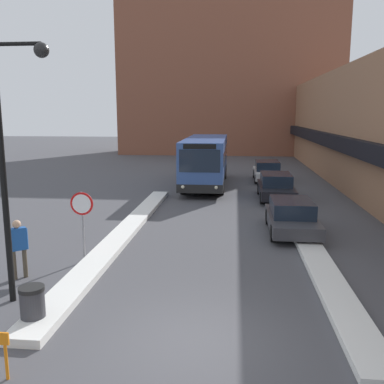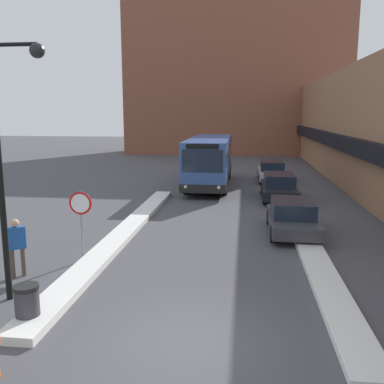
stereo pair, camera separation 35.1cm
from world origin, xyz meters
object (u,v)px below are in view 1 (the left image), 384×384
Objects in this scene: parked_car_front at (292,216)px; parked_car_middle at (276,186)px; city_bus at (206,160)px; pedestrian at (18,244)px; parked_car_back at (267,171)px; street_lamp at (11,146)px; trash_bin at (33,306)px; stop_sign at (82,212)px.

parked_car_middle reaches higher than parked_car_front.
city_bus reaches higher than parked_car_middle.
parked_car_back is at bearing 24.16° from pedestrian.
street_lamp reaches higher than parked_car_middle.
parked_car_middle is 17.23m from trash_bin.
pedestrian is 1.89× the size of trash_bin.
city_bus is 4.39× the size of stop_sign.
stop_sign is (-2.98, -15.54, -0.03)m from city_bus.
parked_car_middle is at bearing 61.56° from street_lamp.
parked_car_back is 1.95× the size of stop_sign.
pedestrian is at bearing -113.71° from parked_car_back.
pedestrian reaches higher than parked_car_middle.
parked_car_middle is 0.70× the size of street_lamp.
parked_car_front is at bearing -8.06° from pedestrian.
stop_sign is at bearing 79.66° from street_lamp.
parked_car_back reaches higher than parked_car_front.
stop_sign reaches higher than parked_car_back.
parked_car_front is 2.41× the size of pedestrian.
street_lamp is at bearing -136.75° from parked_car_front.
parked_car_back is 4.84× the size of trash_bin.
pedestrian is 3.30m from trash_bin.
street_lamp is (-7.87, -14.53, 3.35)m from parked_car_middle.
stop_sign is 1.32× the size of pedestrian.
parked_car_front is 4.55× the size of trash_bin.
stop_sign is 3.94m from street_lamp.
street_lamp is 3.70× the size of pedestrian.
parked_car_middle is 1.96× the size of stop_sign.
street_lamp is 6.98× the size of trash_bin.
city_bus is 19.12m from street_lamp.
pedestrian is (-8.72, -13.02, 0.34)m from parked_car_middle.
city_bus is at bearing 79.16° from stop_sign.
pedestrian is (-8.72, -19.85, 0.36)m from parked_car_back.
city_bus is at bearing 111.07° from parked_car_front.
parked_car_front is at bearing 43.25° from street_lamp.
trash_bin is (1.74, -2.74, -0.60)m from pedestrian.
trash_bin is at bearing -85.70° from stop_sign.
city_bus is 17.70m from pedestrian.
trash_bin is at bearing -53.99° from street_lamp.
trash_bin is at bearing -107.18° from parked_car_back.
parked_car_middle is at bearing 90.00° from parked_car_front.
parked_car_front is 11.10m from trash_bin.
parked_car_middle is at bearing 14.07° from pedestrian.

